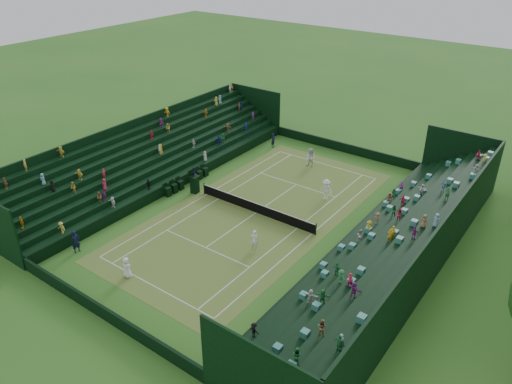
# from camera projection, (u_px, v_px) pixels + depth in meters

# --- Properties ---
(ground) EXTENTS (160.00, 160.00, 0.00)m
(ground) POSITION_uv_depth(u_px,v_px,m) (256.00, 213.00, 42.09)
(ground) COLOR #2D6921
(ground) RESTS_ON ground
(court_surface) EXTENTS (12.97, 26.77, 0.01)m
(court_surface) POSITION_uv_depth(u_px,v_px,m) (256.00, 213.00, 42.09)
(court_surface) COLOR #447E2A
(court_surface) RESTS_ON ground
(perimeter_wall_north) EXTENTS (17.17, 0.20, 1.00)m
(perimeter_wall_north) POSITION_uv_depth(u_px,v_px,m) (344.00, 147.00, 53.14)
(perimeter_wall_north) COLOR black
(perimeter_wall_north) RESTS_ON ground
(perimeter_wall_south) EXTENTS (17.17, 0.20, 1.00)m
(perimeter_wall_south) POSITION_uv_depth(u_px,v_px,m) (103.00, 312.00, 30.56)
(perimeter_wall_south) COLOR black
(perimeter_wall_south) RESTS_ON ground
(perimeter_wall_east) EXTENTS (0.20, 31.77, 1.00)m
(perimeter_wall_east) POSITION_uv_depth(u_px,v_px,m) (347.00, 241.00, 37.44)
(perimeter_wall_east) COLOR black
(perimeter_wall_east) RESTS_ON ground
(perimeter_wall_west) EXTENTS (0.20, 31.77, 1.00)m
(perimeter_wall_west) POSITION_uv_depth(u_px,v_px,m) (182.00, 181.00, 46.27)
(perimeter_wall_west) COLOR black
(perimeter_wall_west) RESTS_ON ground
(north_grandstand) EXTENTS (6.60, 32.00, 4.90)m
(north_grandstand) POSITION_uv_depth(u_px,v_px,m) (402.00, 248.00, 34.77)
(north_grandstand) COLOR black
(north_grandstand) RESTS_ON ground
(south_grandstand) EXTENTS (6.60, 32.00, 4.90)m
(south_grandstand) POSITION_uv_depth(u_px,v_px,m) (150.00, 159.00, 47.94)
(south_grandstand) COLOR black
(south_grandstand) RESTS_ON ground
(tennis_net) EXTENTS (11.67, 0.10, 1.06)m
(tennis_net) POSITION_uv_depth(u_px,v_px,m) (256.00, 207.00, 41.84)
(tennis_net) COLOR black
(tennis_net) RESTS_ON ground
(umpire_chair) EXTENTS (0.79, 0.79, 2.49)m
(umpire_chair) POSITION_uv_depth(u_px,v_px,m) (194.00, 182.00, 44.78)
(umpire_chair) COLOR black
(umpire_chair) RESTS_ON ground
(courtside_chairs) EXTENTS (0.56, 5.52, 1.21)m
(courtside_chairs) POSITION_uv_depth(u_px,v_px,m) (187.00, 181.00, 46.31)
(courtside_chairs) COLOR black
(courtside_chairs) RESTS_ON ground
(player_near_west) EXTENTS (0.81, 0.56, 1.57)m
(player_near_west) POSITION_uv_depth(u_px,v_px,m) (127.00, 268.00, 34.08)
(player_near_west) COLOR white
(player_near_west) RESTS_ON ground
(player_near_east) EXTENTS (0.72, 0.60, 1.70)m
(player_near_east) POSITION_uv_depth(u_px,v_px,m) (254.00, 240.00, 36.95)
(player_near_east) COLOR white
(player_near_east) RESTS_ON ground
(player_far_west) EXTENTS (0.99, 0.80, 1.95)m
(player_far_west) POSITION_uv_depth(u_px,v_px,m) (311.00, 158.00, 49.65)
(player_far_west) COLOR white
(player_far_west) RESTS_ON ground
(player_far_east) EXTENTS (1.28, 0.78, 1.92)m
(player_far_east) POSITION_uv_depth(u_px,v_px,m) (326.00, 189.00, 43.76)
(player_far_east) COLOR white
(player_far_east) RESTS_ON ground
(line_judge_north) EXTENTS (0.44, 0.62, 1.59)m
(line_judge_north) POSITION_uv_depth(u_px,v_px,m) (273.00, 140.00, 54.13)
(line_judge_north) COLOR black
(line_judge_north) RESTS_ON ground
(line_judge_south) EXTENTS (0.56, 0.72, 1.78)m
(line_judge_south) POSITION_uv_depth(u_px,v_px,m) (76.00, 242.00, 36.69)
(line_judge_south) COLOR black
(line_judge_south) RESTS_ON ground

